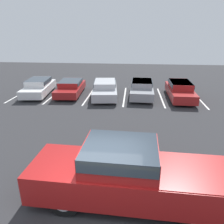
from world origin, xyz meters
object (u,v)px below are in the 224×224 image
at_px(pickup_truck, 130,174).
at_px(parked_sedan_b, 71,87).
at_px(parked_sedan_a, 39,86).
at_px(parked_sedan_c, 105,88).
at_px(parked_sedan_e, 180,90).
at_px(wheel_stop_curb, 54,84).
at_px(parked_sedan_d, 142,88).

bearing_deg(pickup_truck, parked_sedan_b, 115.90).
xyz_separation_m(parked_sedan_a, parked_sedan_b, (2.62, 0.24, -0.05)).
xyz_separation_m(parked_sedan_c, parked_sedan_e, (5.83, 0.09, 0.03)).
height_order(parked_sedan_c, wheel_stop_curb, parked_sedan_c).
bearing_deg(parked_sedan_d, parked_sedan_e, 85.71).
relative_size(pickup_truck, parked_sedan_d, 1.33).
xyz_separation_m(pickup_truck, parked_sedan_e, (3.63, 11.28, -0.25)).
xyz_separation_m(pickup_truck, parked_sedan_b, (-5.09, 11.56, -0.33)).
relative_size(parked_sedan_a, wheel_stop_curb, 2.76).
bearing_deg(parked_sedan_c, parked_sedan_d, 91.68).
height_order(pickup_truck, parked_sedan_a, pickup_truck).
bearing_deg(wheel_stop_curb, parked_sedan_e, -17.08).
distance_m(pickup_truck, parked_sedan_c, 11.41).
relative_size(parked_sedan_a, parked_sedan_e, 0.98).
bearing_deg(parked_sedan_a, pickup_truck, 28.31).
height_order(parked_sedan_a, parked_sedan_c, parked_sedan_a).
bearing_deg(pickup_truck, parked_sedan_e, 74.29).
bearing_deg(pickup_truck, parked_sedan_a, 126.38).
bearing_deg(pickup_truck, wheel_stop_curb, 119.67).
bearing_deg(parked_sedan_c, parked_sedan_b, -103.10).
relative_size(parked_sedan_a, parked_sedan_c, 0.96).
distance_m(parked_sedan_c, wheel_stop_curb, 6.58).
bearing_deg(wheel_stop_curb, parked_sedan_d, -20.73).
relative_size(parked_sedan_b, parked_sedan_c, 0.93).
bearing_deg(parked_sedan_a, parked_sedan_e, 83.87).
distance_m(parked_sedan_b, wheel_stop_curb, 4.16).
xyz_separation_m(parked_sedan_b, parked_sedan_c, (2.89, -0.37, 0.05)).
xyz_separation_m(parked_sedan_b, parked_sedan_d, (5.80, 0.02, 0.05)).
bearing_deg(parked_sedan_e, parked_sedan_b, -91.25).
relative_size(pickup_truck, parked_sedan_e, 1.29).
bearing_deg(parked_sedan_b, pickup_truck, 20.70).
xyz_separation_m(pickup_truck, parked_sedan_c, (-2.20, 11.19, -0.28)).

